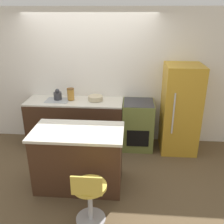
% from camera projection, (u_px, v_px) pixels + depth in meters
% --- Properties ---
extents(ground_plane, '(14.00, 14.00, 0.00)m').
position_uv_depth(ground_plane, '(87.00, 152.00, 4.79)').
color(ground_plane, brown).
extents(wall_back, '(8.00, 0.06, 2.60)m').
position_uv_depth(wall_back, '(91.00, 78.00, 4.91)').
color(wall_back, white).
rests_on(wall_back, ground_plane).
extents(back_counter, '(1.85, 0.61, 0.93)m').
position_uv_depth(back_counter, '(75.00, 123.00, 4.94)').
color(back_counter, '#422819').
rests_on(back_counter, ground_plane).
extents(kitchen_island, '(1.32, 0.74, 0.92)m').
position_uv_depth(kitchen_island, '(79.00, 158.00, 3.74)').
color(kitchen_island, '#422819').
rests_on(kitchen_island, ground_plane).
extents(oven_range, '(0.59, 0.62, 0.93)m').
position_uv_depth(oven_range, '(138.00, 125.00, 4.84)').
color(oven_range, olive).
rests_on(oven_range, ground_plane).
extents(refrigerator, '(0.65, 0.70, 1.65)m').
position_uv_depth(refrigerator, '(180.00, 109.00, 4.62)').
color(refrigerator, gold).
rests_on(refrigerator, ground_plane).
extents(stool_chair, '(0.43, 0.43, 0.79)m').
position_uv_depth(stool_chair, '(90.00, 197.00, 3.07)').
color(stool_chair, '#B7B7BC').
rests_on(stool_chair, ground_plane).
extents(kettle, '(0.15, 0.15, 0.21)m').
position_uv_depth(kettle, '(58.00, 95.00, 4.79)').
color(kettle, '#333338').
rests_on(kettle, back_counter).
extents(mixing_bowl, '(0.28, 0.28, 0.09)m').
position_uv_depth(mixing_bowl, '(95.00, 98.00, 4.75)').
color(mixing_bowl, '#C1B28E').
rests_on(mixing_bowl, back_counter).
extents(canister_jar, '(0.14, 0.14, 0.22)m').
position_uv_depth(canister_jar, '(71.00, 94.00, 4.76)').
color(canister_jar, '#B77F33').
rests_on(canister_jar, back_counter).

